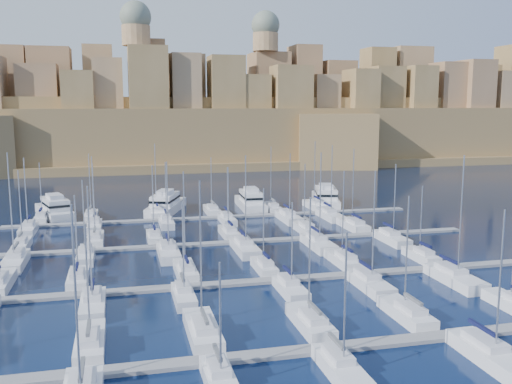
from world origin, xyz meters
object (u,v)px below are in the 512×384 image
object	(u,v)px
sailboat_2	(203,330)
motor_yacht_d	(326,197)
motor_yacht_a	(55,209)
motor_yacht_b	(166,204)
sailboat_4	(407,313)
motor_yacht_c	(251,201)

from	to	relation	value
sailboat_2	motor_yacht_d	xyz separation A→B (m)	(39.53, 70.28, 0.96)
motor_yacht_a	motor_yacht_b	size ratio (longest dim) A/B	0.96
sailboat_4	motor_yacht_d	world-z (taller)	sailboat_4
sailboat_2	sailboat_4	xyz separation A→B (m)	(22.67, -0.40, -0.03)
motor_yacht_b	motor_yacht_c	xyz separation A→B (m)	(19.13, -0.50, -0.00)
motor_yacht_a	motor_yacht_b	bearing A→B (deg)	0.92
motor_yacht_a	sailboat_4	bearing A→B (deg)	-57.89
sailboat_4	motor_yacht_c	distance (m)	69.77
sailboat_2	sailboat_4	size ratio (longest dim) A/B	1.16
sailboat_2	sailboat_4	distance (m)	22.68
motor_yacht_b	motor_yacht_a	bearing A→B (deg)	-179.08
sailboat_2	motor_yacht_c	world-z (taller)	sailboat_2
motor_yacht_a	motor_yacht_b	world-z (taller)	same
sailboat_4	motor_yacht_b	bearing A→B (deg)	106.39
motor_yacht_c	motor_yacht_d	world-z (taller)	same
sailboat_4	motor_yacht_b	xyz separation A→B (m)	(-20.67, 70.25, 0.98)
sailboat_4	motor_yacht_b	size ratio (longest dim) A/B	0.79
motor_yacht_a	motor_yacht_d	xyz separation A→B (m)	(60.71, 0.80, 0.00)
sailboat_2	motor_yacht_b	xyz separation A→B (m)	(2.01, 69.85, 0.96)
sailboat_4	motor_yacht_c	bearing A→B (deg)	91.26
motor_yacht_c	motor_yacht_d	xyz separation A→B (m)	(18.39, 0.93, 0.00)
sailboat_2	motor_yacht_c	xyz separation A→B (m)	(21.14, 69.35, 0.96)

